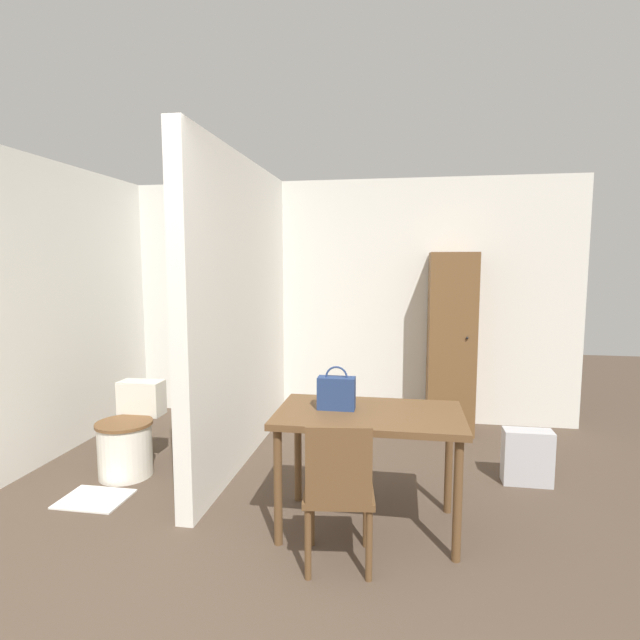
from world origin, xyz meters
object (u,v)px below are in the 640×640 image
Objects in this scene: handbag at (336,392)px; space_heater at (527,457)px; wooden_chair at (339,489)px; wooden_cabinet at (451,343)px; dining_table at (369,426)px; toilet at (129,438)px.

space_heater is at bearing 30.89° from handbag.
wooden_cabinet reaches higher than wooden_chair.
wooden_cabinet reaches higher than dining_table.
dining_table is 1.65× the size of toilet.
wooden_chair is at bearing -105.59° from dining_table.
toilet is (-1.92, 0.51, -0.37)m from dining_table.
space_heater is (1.34, 0.80, -0.64)m from handbag.
toilet reaches higher than space_heater.
wooden_cabinet is at bearing 66.06° from handbag.
handbag reaches higher than toilet.
dining_table is 4.17× the size of handbag.
dining_table is at bearing -14.86° from toilet.
wooden_chair reaches higher than space_heater.
dining_table is 0.52m from wooden_chair.
toilet is at bearing 165.14° from dining_table.
wooden_cabinet is at bearing 29.61° from toilet.
toilet is at bearing -150.39° from wooden_cabinet.
handbag reaches higher than wooden_chair.
dining_table is at bearing -108.47° from wooden_cabinet.
handbag reaches higher than dining_table.
handbag is (-0.21, 0.02, 0.20)m from dining_table.
wooden_chair is at bearing -28.40° from toilet.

